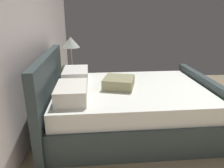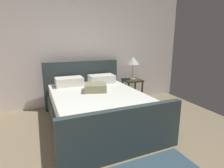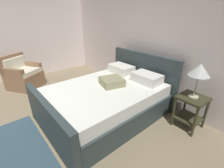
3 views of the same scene
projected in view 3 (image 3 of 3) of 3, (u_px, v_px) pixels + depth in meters
The scene contains 7 objects.
ground_plane at pixel (1, 146), 2.43m from camera, with size 5.86×6.16×0.02m, color #837458.
wall_back at pixel (144, 39), 3.61m from camera, with size 5.98×0.12×2.70m, color silver.
bed at pixel (107, 99), 3.06m from camera, with size 1.88×2.40×1.10m.
nightstand_right at pixel (191, 107), 2.68m from camera, with size 0.44×0.44×0.60m.
table_lamp_right at pixel (200, 71), 2.41m from camera, with size 0.33×0.33×0.58m.
armchair at pixel (23, 75), 4.23m from camera, with size 1.01×1.01×0.90m.
area_rug at pixel (12, 155), 2.24m from camera, with size 1.72×0.92×0.01m, color #314856.
Camera 3 is at (2.50, 0.28, 1.87)m, focal length 24.86 mm.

